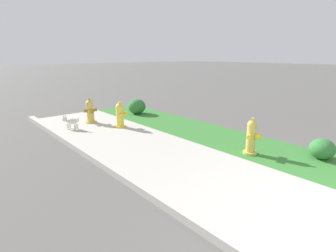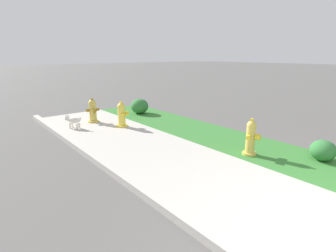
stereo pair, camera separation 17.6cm
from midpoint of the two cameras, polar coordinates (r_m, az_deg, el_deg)
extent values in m
cylinder|color=gold|center=(8.27, -15.32, 0.98)|extent=(0.33, 0.33, 0.05)
cylinder|color=gold|center=(8.21, -15.46, 2.95)|extent=(0.21, 0.21, 0.53)
sphere|color=gold|center=(8.16, -15.59, 4.77)|extent=(0.22, 0.22, 0.22)
cube|color=olive|center=(8.14, -15.65, 5.67)|extent=(0.06, 0.06, 0.06)
cylinder|color=olive|center=(8.24, -14.47, 3.51)|extent=(0.10, 0.10, 0.09)
cylinder|color=olive|center=(8.16, -16.52, 3.26)|extent=(0.10, 0.10, 0.09)
cylinder|color=olive|center=(8.05, -15.19, 3.19)|extent=(0.12, 0.13, 0.12)
cylinder|color=gold|center=(5.69, 18.15, -5.71)|extent=(0.29, 0.29, 0.05)
cylinder|color=gold|center=(5.59, 18.41, -2.74)|extent=(0.18, 0.18, 0.57)
sphere|color=gold|center=(5.52, 18.66, 0.08)|extent=(0.19, 0.19, 0.19)
cube|color=yellow|center=(5.49, 18.75, 1.23)|extent=(0.07, 0.07, 0.06)
cylinder|color=yellow|center=(5.70, 18.83, -1.72)|extent=(0.11, 0.11, 0.09)
cylinder|color=yellow|center=(5.45, 18.09, -2.43)|extent=(0.11, 0.11, 0.09)
cylinder|color=yellow|center=(5.54, 19.88, -2.29)|extent=(0.13, 0.14, 0.12)
cylinder|color=yellow|center=(7.57, -9.30, 0.02)|extent=(0.32, 0.32, 0.05)
cylinder|color=yellow|center=(7.50, -9.39, 2.15)|extent=(0.21, 0.21, 0.53)
sphere|color=yellow|center=(7.44, -9.48, 4.13)|extent=(0.22, 0.22, 0.22)
cube|color=yellow|center=(7.42, -9.52, 5.08)|extent=(0.06, 0.06, 0.06)
cylinder|color=yellow|center=(7.62, -9.84, 2.83)|extent=(0.10, 0.10, 0.09)
cylinder|color=yellow|center=(7.35, -8.97, 2.41)|extent=(0.10, 0.10, 0.09)
cylinder|color=yellow|center=(7.54, -8.33, 2.76)|extent=(0.13, 0.12, 0.12)
ellipsoid|color=silver|center=(7.64, -19.13, 1.21)|extent=(0.40, 0.35, 0.18)
sphere|color=silver|center=(7.76, -20.46, 1.54)|extent=(0.14, 0.14, 0.14)
sphere|color=black|center=(7.81, -20.85, 1.52)|extent=(0.03, 0.03, 0.03)
cone|color=silver|center=(7.72, -20.74, 2.14)|extent=(0.07, 0.07, 0.06)
cone|color=silver|center=(7.78, -20.39, 2.27)|extent=(0.07, 0.07, 0.06)
cylinder|color=silver|center=(7.71, -19.93, -0.02)|extent=(0.05, 0.05, 0.16)
cylinder|color=silver|center=(7.79, -19.50, 0.16)|extent=(0.05, 0.05, 0.16)
cylinder|color=silver|center=(7.58, -18.53, -0.15)|extent=(0.05, 0.05, 0.16)
cylinder|color=silver|center=(7.65, -18.11, 0.03)|extent=(0.05, 0.05, 0.16)
cylinder|color=silver|center=(7.51, -17.94, 1.50)|extent=(0.04, 0.04, 0.10)
ellipsoid|color=#337538|center=(9.17, -5.64, 4.31)|extent=(0.61, 0.61, 0.52)
ellipsoid|color=#337538|center=(5.94, 31.45, -4.57)|extent=(0.48, 0.48, 0.40)
camera|label=1|loc=(0.09, -89.17, 0.23)|focal=28.00mm
camera|label=2|loc=(0.09, 90.83, -0.23)|focal=28.00mm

